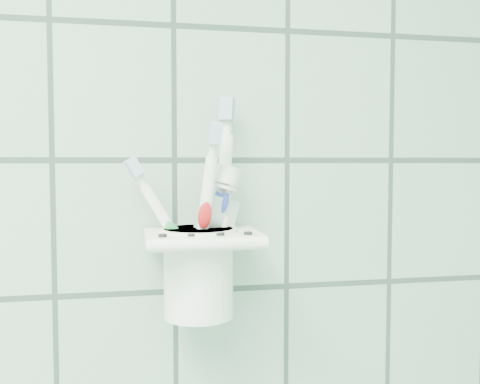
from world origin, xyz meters
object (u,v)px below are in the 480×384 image
object	(u,v)px
toothbrush_orange	(192,215)
toothpaste_tube	(193,224)
holder_bracket	(202,239)
toothbrush_pink	(217,221)
toothbrush_blue	(217,201)
cup	(199,269)

from	to	relation	value
toothbrush_orange	toothpaste_tube	world-z (taller)	toothbrush_orange
toothpaste_tube	holder_bracket	bearing A→B (deg)	-65.61
toothbrush_pink	toothbrush_orange	bearing A→B (deg)	158.82
toothbrush_blue	toothpaste_tube	xyz separation A→B (m)	(-0.02, 0.01, -0.02)
toothbrush_pink	toothbrush_orange	xyz separation A→B (m)	(-0.03, 0.00, 0.01)
toothbrush_blue	toothbrush_orange	bearing A→B (deg)	-159.17
toothbrush_pink	toothbrush_orange	world-z (taller)	toothbrush_orange
cup	toothbrush_orange	distance (m)	0.06
toothbrush_orange	toothpaste_tube	size ratio (longest dim) A/B	1.20
cup	toothbrush_pink	xyz separation A→B (m)	(0.02, -0.00, 0.05)
toothbrush_orange	toothpaste_tube	xyz separation A→B (m)	(0.00, 0.01, -0.01)
cup	toothpaste_tube	world-z (taller)	toothpaste_tube
toothbrush_pink	toothbrush_blue	distance (m)	0.02
cup	toothbrush_pink	distance (m)	0.05
cup	toothbrush_orange	world-z (taller)	toothbrush_orange
cup	toothbrush_blue	xyz separation A→B (m)	(0.02, -0.00, 0.07)
toothbrush_pink	toothpaste_tube	xyz separation A→B (m)	(-0.02, 0.01, -0.00)
toothbrush_pink	toothbrush_blue	bearing A→B (deg)	-177.11
cup	toothbrush_blue	distance (m)	0.07
holder_bracket	toothbrush_pink	world-z (taller)	toothbrush_pink
cup	toothbrush_orange	bearing A→B (deg)	-172.87
toothbrush_blue	cup	bearing A→B (deg)	-162.93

